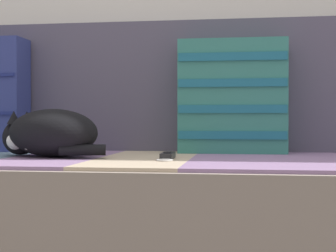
{
  "coord_description": "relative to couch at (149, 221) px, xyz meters",
  "views": [
    {
      "loc": [
        0.3,
        -1.53,
        0.53
      ],
      "look_at": [
        0.07,
        0.03,
        0.52
      ],
      "focal_mm": 55.0,
      "sensor_mm": 36.0,
      "label": 1
    }
  ],
  "objects": [
    {
      "name": "throw_pillow_striped",
      "position": [
        0.27,
        0.23,
        0.41
      ],
      "size": [
        0.38,
        0.14,
        0.41
      ],
      "color": "#337A70",
      "rests_on": "couch"
    },
    {
      "name": "sleeping_cat",
      "position": [
        -0.32,
        -0.06,
        0.29
      ],
      "size": [
        0.38,
        0.29,
        0.15
      ],
      "color": "black",
      "rests_on": "couch"
    },
    {
      "name": "game_remote_far",
      "position": [
        0.07,
        -0.09,
        0.22
      ],
      "size": [
        0.05,
        0.19,
        0.02
      ],
      "color": "black",
      "rests_on": "couch"
    },
    {
      "name": "sofa_backrest",
      "position": [
        -0.0,
        0.37,
        0.46
      ],
      "size": [
        2.1,
        0.14,
        0.5
      ],
      "color": "#514C60",
      "rests_on": "couch"
    },
    {
      "name": "couch",
      "position": [
        0.0,
        0.0,
        0.0
      ],
      "size": [
        2.15,
        0.88,
        0.42
      ],
      "color": "brown",
      "rests_on": "ground_plane"
    }
  ]
}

